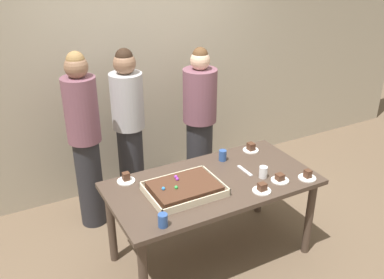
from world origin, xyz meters
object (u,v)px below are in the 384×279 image
(sheet_cake, at_px, (184,188))
(person_green_shirt_behind, at_px, (200,123))
(plated_slice_near_left, at_px, (280,179))
(person_striped_tie_right, at_px, (85,139))
(plated_slice_far_left, at_px, (307,176))
(cake_server_utensil, at_px, (245,171))
(party_table, at_px, (212,191))
(plated_slice_near_right, at_px, (262,189))
(person_serving_front, at_px, (129,126))
(plated_slice_far_right, at_px, (251,148))
(drink_cup_nearest, at_px, (163,220))
(drink_cup_middle, at_px, (263,172))
(drink_cup_far_end, at_px, (223,155))
(plated_slice_center_front, at_px, (126,179))

(sheet_cake, distance_m, person_green_shirt_behind, 1.22)
(plated_slice_near_left, height_order, person_striped_tie_right, person_striped_tie_right)
(plated_slice_far_left, bearing_deg, plated_slice_near_left, 161.13)
(cake_server_utensil, height_order, person_striped_tie_right, person_striped_tie_right)
(party_table, xyz_separation_m, sheet_cake, (-0.28, -0.04, 0.13))
(party_table, relative_size, plated_slice_near_right, 11.60)
(plated_slice_near_right, distance_m, person_green_shirt_behind, 1.29)
(plated_slice_near_left, xyz_separation_m, plated_slice_near_right, (-0.23, -0.06, 0.00))
(plated_slice_near_right, bearing_deg, cake_server_utensil, 78.83)
(plated_slice_far_left, height_order, person_green_shirt_behind, person_green_shirt_behind)
(party_table, height_order, plated_slice_near_right, plated_slice_near_right)
(party_table, height_order, person_striped_tie_right, person_striped_tie_right)
(person_serving_front, bearing_deg, party_table, 13.63)
(plated_slice_far_left, relative_size, cake_server_utensil, 0.75)
(person_serving_front, bearing_deg, plated_slice_near_left, 28.67)
(plated_slice_far_right, relative_size, drink_cup_nearest, 1.50)
(cake_server_utensil, bearing_deg, drink_cup_middle, -65.09)
(person_green_shirt_behind, bearing_deg, drink_cup_far_end, 23.11)
(plated_slice_near_right, bearing_deg, drink_cup_far_end, 89.97)
(plated_slice_near_right, xyz_separation_m, person_serving_front, (-0.56, 1.48, 0.09))
(drink_cup_middle, bearing_deg, drink_cup_nearest, -168.29)
(plated_slice_far_left, distance_m, plated_slice_center_front, 1.52)
(drink_cup_nearest, height_order, person_striped_tie_right, person_striped_tie_right)
(sheet_cake, bearing_deg, plated_slice_near_right, -26.59)
(plated_slice_far_right, xyz_separation_m, drink_cup_middle, (-0.20, -0.46, 0.02))
(drink_cup_nearest, bearing_deg, plated_slice_near_left, 5.13)
(person_green_shirt_behind, bearing_deg, person_serving_front, -71.34)
(drink_cup_nearest, bearing_deg, person_serving_front, 77.96)
(drink_cup_nearest, height_order, person_serving_front, person_serving_front)
(plated_slice_near_right, bearing_deg, plated_slice_far_left, -2.42)
(plated_slice_near_left, xyz_separation_m, drink_cup_far_end, (-0.23, 0.53, 0.03))
(plated_slice_near_left, bearing_deg, person_striped_tie_right, 135.56)
(plated_slice_near_right, xyz_separation_m, drink_cup_middle, (0.14, 0.17, 0.03))
(party_table, height_order, cake_server_utensil, cake_server_utensil)
(plated_slice_center_front, height_order, person_green_shirt_behind, person_green_shirt_behind)
(drink_cup_middle, xyz_separation_m, person_striped_tie_right, (-1.19, 1.15, 0.10))
(drink_cup_far_end, bearing_deg, drink_cup_nearest, -144.49)
(plated_slice_far_right, xyz_separation_m, person_serving_front, (-0.90, 0.85, 0.08))
(drink_cup_nearest, distance_m, person_green_shirt_behind, 1.68)
(plated_slice_near_left, height_order, person_green_shirt_behind, person_green_shirt_behind)
(person_serving_front, height_order, person_green_shirt_behind, person_serving_front)
(sheet_cake, height_order, drink_cup_middle, same)
(party_table, relative_size, plated_slice_far_left, 11.60)
(party_table, height_order, person_serving_front, person_serving_front)
(drink_cup_middle, xyz_separation_m, person_green_shirt_behind, (0.00, 1.11, 0.03))
(sheet_cake, relative_size, plated_slice_near_left, 3.94)
(sheet_cake, bearing_deg, plated_slice_far_left, -16.35)
(drink_cup_middle, xyz_separation_m, drink_cup_far_end, (-0.14, 0.42, 0.00))
(plated_slice_center_front, distance_m, drink_cup_nearest, 0.70)
(party_table, relative_size, person_serving_front, 1.03)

